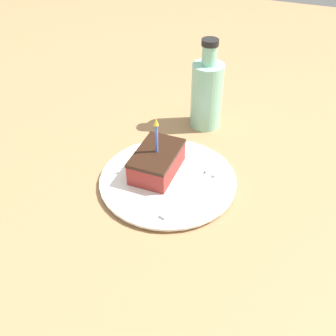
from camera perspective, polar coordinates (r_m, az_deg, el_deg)
ground_plane at (r=0.78m, az=-1.03°, el=-1.53°), size 2.40×2.40×0.04m
plate at (r=0.74m, az=-0.00°, el=-1.75°), size 0.26×0.26×0.01m
cake_slice at (r=0.73m, az=-1.47°, el=0.95°), size 0.07×0.11×0.12m
fork at (r=0.72m, az=4.47°, el=-2.35°), size 0.07×0.18×0.00m
bottle at (r=0.87m, az=5.63°, el=10.78°), size 0.07×0.07×0.20m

